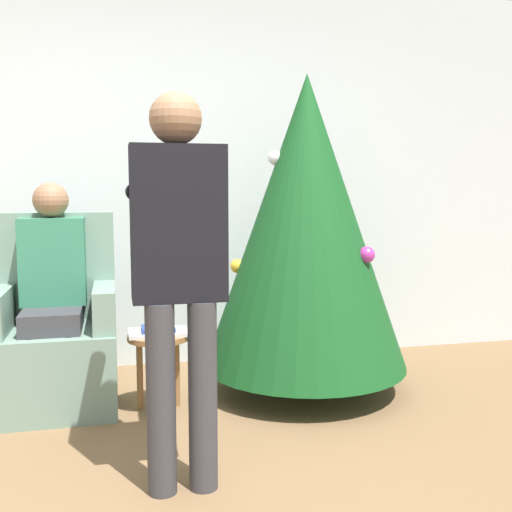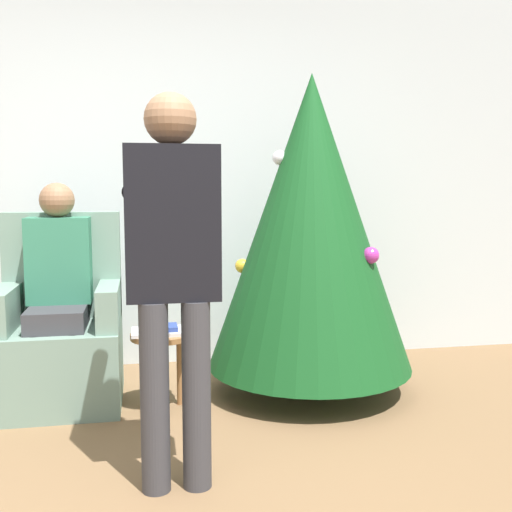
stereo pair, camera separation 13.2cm
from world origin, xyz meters
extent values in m
cube|color=silver|center=(0.00, 2.23, 1.35)|extent=(8.00, 0.06, 2.70)
cylinder|color=brown|center=(0.91, 1.44, 0.08)|extent=(0.10, 0.10, 0.16)
cone|color=#144C1E|center=(0.91, 1.44, 1.05)|extent=(1.25, 1.25, 1.77)
sphere|color=white|center=(0.72, 1.47, 1.44)|extent=(0.09, 0.09, 0.09)
sphere|color=#B23399|center=(0.71, 1.69, 1.05)|extent=(0.08, 0.08, 0.08)
sphere|color=gold|center=(0.51, 1.58, 0.77)|extent=(0.09, 0.09, 0.09)
sphere|color=#B23399|center=(1.19, 1.17, 0.87)|extent=(0.10, 0.10, 0.10)
cube|color=gray|center=(-0.58, 1.46, 0.23)|extent=(0.69, 0.66, 0.47)
cube|color=gray|center=(-0.58, 1.71, 0.79)|extent=(0.69, 0.14, 0.65)
cube|color=gray|center=(-0.30, 1.46, 0.58)|extent=(0.12, 0.59, 0.23)
cylinder|color=#38383D|center=(-0.68, 1.26, 0.23)|extent=(0.11, 0.11, 0.47)
cylinder|color=#38383D|center=(-0.48, 1.26, 0.23)|extent=(0.11, 0.11, 0.47)
cube|color=#38383D|center=(-0.58, 1.41, 0.53)|extent=(0.32, 0.40, 0.12)
cube|color=#337A5B|center=(-0.58, 1.56, 0.84)|extent=(0.36, 0.20, 0.50)
sphere|color=#936B4C|center=(-0.58, 1.56, 1.19)|extent=(0.20, 0.20, 0.20)
cylinder|color=#38383D|center=(-0.06, 0.34, 0.40)|extent=(0.12, 0.12, 0.80)
cylinder|color=#38383D|center=(0.11, 0.34, 0.40)|extent=(0.12, 0.12, 0.80)
cube|color=black|center=(0.02, 0.40, 1.11)|extent=(0.38, 0.20, 0.63)
sphere|color=#936B4C|center=(0.02, 0.43, 1.53)|extent=(0.22, 0.22, 0.22)
cylinder|color=black|center=(-0.14, 0.59, 1.24)|extent=(0.08, 0.30, 0.08)
cylinder|color=black|center=(0.19, 0.59, 1.24)|extent=(0.08, 0.30, 0.08)
cube|color=white|center=(0.19, 0.78, 1.24)|extent=(0.04, 0.14, 0.04)
cylinder|color=olive|center=(-0.01, 1.27, 0.43)|extent=(0.34, 0.34, 0.03)
cylinder|color=olive|center=(-0.01, 1.15, 0.21)|extent=(0.04, 0.04, 0.41)
cylinder|color=olive|center=(0.10, 1.33, 0.21)|extent=(0.04, 0.04, 0.41)
cylinder|color=olive|center=(-0.11, 1.33, 0.21)|extent=(0.04, 0.04, 0.41)
cube|color=silver|center=(-0.01, 1.27, 0.45)|extent=(0.33, 0.21, 0.02)
cube|color=navy|center=(-0.01, 1.27, 0.47)|extent=(0.18, 0.15, 0.02)
camera|label=1|loc=(-0.23, -2.04, 1.25)|focal=42.00mm
camera|label=2|loc=(-0.10, -2.07, 1.25)|focal=42.00mm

